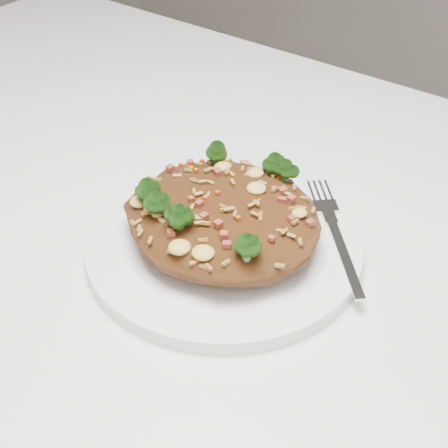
{
  "coord_description": "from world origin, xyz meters",
  "views": [
    {
      "loc": [
        0.32,
        -0.33,
        1.11
      ],
      "look_at": [
        0.07,
        0.0,
        0.78
      ],
      "focal_mm": 50.0,
      "sensor_mm": 36.0,
      "label": 1
    }
  ],
  "objects_px": {
    "plate": "(224,244)",
    "fork": "(338,239)",
    "dining_table": "(170,294)",
    "fried_rice": "(224,210)"
  },
  "relations": [
    {
      "from": "dining_table",
      "to": "fried_rice",
      "type": "relative_size",
      "value": 7.0
    },
    {
      "from": "plate",
      "to": "fork",
      "type": "height_order",
      "value": "fork"
    },
    {
      "from": "plate",
      "to": "fork",
      "type": "relative_size",
      "value": 1.85
    },
    {
      "from": "plate",
      "to": "fork",
      "type": "bearing_deg",
      "value": 34.53
    },
    {
      "from": "fork",
      "to": "plate",
      "type": "bearing_deg",
      "value": -98.16
    },
    {
      "from": "plate",
      "to": "fried_rice",
      "type": "height_order",
      "value": "fried_rice"
    },
    {
      "from": "fork",
      "to": "fried_rice",
      "type": "bearing_deg",
      "value": -98.25
    },
    {
      "from": "fried_rice",
      "to": "fork",
      "type": "height_order",
      "value": "fried_rice"
    },
    {
      "from": "plate",
      "to": "fried_rice",
      "type": "bearing_deg",
      "value": -174.81
    },
    {
      "from": "fried_rice",
      "to": "fork",
      "type": "bearing_deg",
      "value": 34.43
    }
  ]
}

